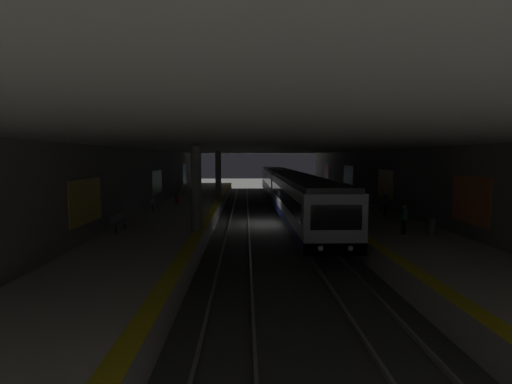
% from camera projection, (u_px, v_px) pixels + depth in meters
% --- Properties ---
extents(ground_plane, '(120.00, 120.00, 0.00)m').
position_uv_depth(ground_plane, '(268.00, 224.00, 27.56)').
color(ground_plane, '#42423F').
extents(track_left, '(60.00, 1.53, 0.16)m').
position_uv_depth(track_left, '(297.00, 223.00, 27.62)').
color(track_left, gray).
rests_on(track_left, ground).
extents(track_right, '(60.00, 1.53, 0.16)m').
position_uv_depth(track_right, '(239.00, 223.00, 27.49)').
color(track_right, gray).
rests_on(track_right, ground).
extents(platform_left, '(60.00, 5.30, 1.06)m').
position_uv_depth(platform_left, '(355.00, 217.00, 27.70)').
color(platform_left, beige).
rests_on(platform_left, ground).
extents(platform_right, '(60.00, 5.30, 1.06)m').
position_uv_depth(platform_right, '(181.00, 217.00, 27.32)').
color(platform_right, beige).
rests_on(platform_right, ground).
extents(wall_left, '(60.00, 0.56, 5.60)m').
position_uv_depth(wall_left, '(393.00, 187.00, 27.63)').
color(wall_left, slate).
rests_on(wall_left, ground).
extents(wall_right, '(60.00, 0.56, 5.60)m').
position_uv_depth(wall_right, '(141.00, 187.00, 27.05)').
color(wall_right, slate).
rests_on(wall_right, ground).
extents(ceiling_slab, '(60.00, 19.40, 0.40)m').
position_uv_depth(ceiling_slab, '(269.00, 146.00, 27.02)').
color(ceiling_slab, beige).
rests_on(ceiling_slab, wall_left).
extents(pillar_near, '(0.56, 0.56, 4.55)m').
position_uv_depth(pillar_near, '(196.00, 189.00, 19.64)').
color(pillar_near, gray).
rests_on(pillar_near, platform_right).
extents(pillar_far, '(0.56, 0.56, 4.55)m').
position_uv_depth(pillar_far, '(218.00, 175.00, 35.53)').
color(pillar_far, gray).
rests_on(pillar_far, platform_right).
extents(metro_train, '(38.37, 2.83, 3.49)m').
position_uv_depth(metro_train, '(286.00, 189.00, 34.90)').
color(metro_train, '#B7BCC6').
rests_on(metro_train, track_left).
extents(bench_left_near, '(1.70, 0.47, 0.86)m').
position_uv_depth(bench_left_near, '(366.00, 198.00, 31.04)').
color(bench_left_near, '#262628').
rests_on(bench_left_near, platform_left).
extents(bench_left_mid, '(1.70, 0.47, 0.86)m').
position_uv_depth(bench_left_mid, '(350.00, 193.00, 35.71)').
color(bench_left_mid, '#262628').
rests_on(bench_left_mid, platform_left).
extents(bench_left_far, '(1.70, 0.47, 0.86)m').
position_uv_depth(bench_left_far, '(335.00, 187.00, 41.96)').
color(bench_left_far, '#262628').
rests_on(bench_left_far, platform_left).
extents(bench_right_near, '(1.70, 0.47, 0.86)m').
position_uv_depth(bench_right_near, '(118.00, 221.00, 19.64)').
color(bench_right_near, '#262628').
rests_on(bench_right_near, platform_right).
extents(bench_right_mid, '(1.70, 0.47, 0.86)m').
position_uv_depth(bench_right_mid, '(154.00, 203.00, 27.31)').
color(bench_right_mid, '#262628').
rests_on(bench_right_mid, platform_right).
extents(bench_right_far, '(1.70, 0.47, 0.86)m').
position_uv_depth(bench_right_far, '(184.00, 189.00, 40.35)').
color(bench_right_far, '#262628').
rests_on(bench_right_far, platform_right).
extents(person_waiting_near, '(0.60, 0.24, 1.73)m').
position_uv_depth(person_waiting_near, '(348.00, 193.00, 31.29)').
color(person_waiting_near, black).
rests_on(person_waiting_near, platform_left).
extents(person_walking_mid, '(0.60, 0.22, 1.52)m').
position_uv_depth(person_walking_mid, '(404.00, 219.00, 18.80)').
color(person_walking_mid, black).
rests_on(person_walking_mid, platform_left).
extents(person_standing_far, '(0.60, 0.22, 1.62)m').
position_uv_depth(person_standing_far, '(196.00, 187.00, 37.80)').
color(person_standing_far, '#292929').
rests_on(person_standing_far, platform_right).
extents(person_boarding, '(0.60, 0.22, 1.64)m').
position_uv_depth(person_boarding, '(386.00, 203.00, 24.57)').
color(person_boarding, black).
rests_on(person_boarding, platform_left).
extents(suitcase_rolling, '(0.40, 0.27, 0.99)m').
position_uv_depth(suitcase_rolling, '(177.00, 200.00, 30.92)').
color(suitcase_rolling, maroon).
rests_on(suitcase_rolling, platform_right).
extents(backpack_on_floor, '(0.30, 0.20, 0.40)m').
position_uv_depth(backpack_on_floor, '(381.00, 209.00, 26.84)').
color(backpack_on_floor, '#1E512D').
rests_on(backpack_on_floor, platform_left).
extents(trash_bin, '(0.44, 0.44, 0.85)m').
position_uv_depth(trash_bin, '(431.00, 226.00, 18.75)').
color(trash_bin, '#595B5E').
rests_on(trash_bin, platform_left).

